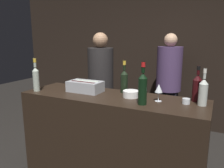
# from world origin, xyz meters

# --- Properties ---
(wall_back_chalkboard) EXTENTS (6.40, 0.06, 2.80)m
(wall_back_chalkboard) POSITION_xyz_m (0.00, 2.43, 1.40)
(wall_back_chalkboard) COLOR black
(wall_back_chalkboard) RESTS_ON ground_plane
(bar_counter) EXTENTS (1.91, 0.59, 1.05)m
(bar_counter) POSITION_xyz_m (0.00, 0.30, 0.52)
(bar_counter) COLOR black
(bar_counter) RESTS_ON ground_plane
(ice_bin_with_bottles) EXTENTS (0.38, 0.22, 0.13)m
(ice_bin_with_bottles) POSITION_xyz_m (-0.33, 0.34, 1.11)
(ice_bin_with_bottles) COLOR #9EA0A5
(ice_bin_with_bottles) RESTS_ON bar_counter
(bowl_white) EXTENTS (0.16, 0.16, 0.07)m
(bowl_white) POSITION_xyz_m (0.20, 0.35, 1.08)
(bowl_white) COLOR white
(bowl_white) RESTS_ON bar_counter
(wine_glass) EXTENTS (0.07, 0.07, 0.17)m
(wine_glass) POSITION_xyz_m (0.49, 0.32, 1.17)
(wine_glass) COLOR silver
(wine_glass) RESTS_ON bar_counter
(candle_votive) EXTENTS (0.07, 0.07, 0.05)m
(candle_votive) POSITION_xyz_m (0.73, 0.35, 1.07)
(candle_votive) COLOR silver
(candle_votive) RESTS_ON bar_counter
(champagne_bottle) EXTENTS (0.08, 0.08, 0.35)m
(champagne_bottle) POSITION_xyz_m (0.07, 0.49, 1.19)
(champagne_bottle) COLOR black
(champagne_bottle) RESTS_ON bar_counter
(red_wine_bottle_black_foil) EXTENTS (0.08, 0.08, 0.33)m
(red_wine_bottle_black_foil) POSITION_xyz_m (0.81, 0.48, 1.18)
(red_wine_bottle_black_foil) COLOR black
(red_wine_bottle_black_foil) RESTS_ON bar_counter
(red_wine_bottle_burgundy) EXTENTS (0.08, 0.08, 0.38)m
(red_wine_bottle_burgundy) POSITION_xyz_m (0.38, 0.16, 1.21)
(red_wine_bottle_burgundy) COLOR black
(red_wine_bottle_burgundy) RESTS_ON bar_counter
(white_wine_bottle) EXTENTS (0.08, 0.08, 0.33)m
(white_wine_bottle) POSITION_xyz_m (0.87, 0.37, 1.18)
(white_wine_bottle) COLOR #B2B7AD
(white_wine_bottle) RESTS_ON bar_counter
(rose_wine_bottle) EXTENTS (0.07, 0.07, 0.37)m
(rose_wine_bottle) POSITION_xyz_m (-0.85, 0.12, 1.20)
(rose_wine_bottle) COLOR #9EA899
(rose_wine_bottle) RESTS_ON bar_counter
(person_in_hoodie) EXTENTS (0.40, 0.40, 1.71)m
(person_in_hoodie) POSITION_xyz_m (0.25, 1.95, 0.94)
(person_in_hoodie) COLOR black
(person_in_hoodie) RESTS_ON ground_plane
(person_blond_tee) EXTENTS (0.36, 0.36, 1.71)m
(person_blond_tee) POSITION_xyz_m (-0.53, 1.04, 0.95)
(person_blond_tee) COLOR black
(person_blond_tee) RESTS_ON ground_plane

